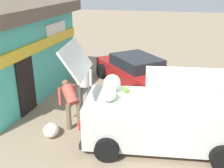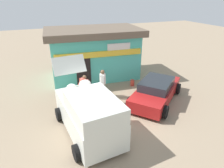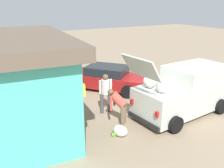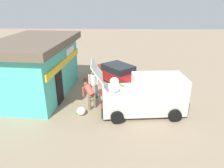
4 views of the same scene
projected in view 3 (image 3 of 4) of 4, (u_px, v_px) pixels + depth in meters
The scene contains 8 objects.
ground_plane at pixel (157, 106), 11.03m from camera, with size 60.00×60.00×0.00m, color gray.
storefront_bar at pixel (15, 82), 8.72m from camera, with size 6.69×4.42×3.39m.
delivery_van at pixel (185, 91), 10.07m from camera, with size 2.41×4.74×2.74m.
parked_sedan at pixel (107, 78), 13.04m from camera, with size 4.39×4.04×1.25m.
vendor_standing at pixel (106, 91), 10.08m from camera, with size 0.38×0.57×1.69m.
customer_bending at pixel (119, 104), 9.11m from camera, with size 0.72×0.72×1.40m.
unloaded_banana_pile at pixel (120, 131), 8.57m from camera, with size 0.78×0.59×0.38m.
paint_bucket at pixel (69, 94), 11.87m from camera, with size 0.26×0.26×0.40m, color #BF3F33.
Camera 3 is at (-7.81, 6.74, 4.51)m, focal length 39.17 mm.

